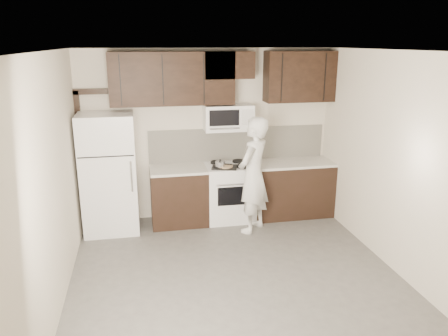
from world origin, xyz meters
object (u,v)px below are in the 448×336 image
object	(u,v)px
refrigerator	(109,173)
person	(253,175)
stove	(230,192)
microwave	(228,118)

from	to	relation	value
refrigerator	person	distance (m)	2.15
stove	microwave	xyz separation A→B (m)	(-0.00, 0.12, 1.19)
stove	refrigerator	xyz separation A→B (m)	(-1.85, -0.05, 0.44)
stove	person	world-z (taller)	person
microwave	stove	bearing A→B (deg)	-89.90
refrigerator	person	xyz separation A→B (m)	(2.10, -0.45, -0.02)
stove	person	xyz separation A→B (m)	(0.25, -0.50, 0.42)
microwave	refrigerator	size ratio (longest dim) A/B	0.42
microwave	refrigerator	bearing A→B (deg)	-174.85
stove	microwave	distance (m)	1.20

